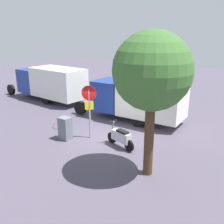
# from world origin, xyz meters

# --- Properties ---
(ground_plane) EXTENTS (60.00, 60.00, 0.00)m
(ground_plane) POSITION_xyz_m (0.00, 0.00, 0.00)
(ground_plane) COLOR #4D4555
(box_truck_near) EXTENTS (7.15, 2.44, 3.00)m
(box_truck_near) POSITION_xyz_m (-0.03, -3.15, 1.64)
(box_truck_near) COLOR black
(box_truck_near) RESTS_ON ground
(box_truck_far) EXTENTS (8.00, 2.69, 2.66)m
(box_truck_far) POSITION_xyz_m (8.13, -3.49, 1.52)
(box_truck_far) COLOR black
(box_truck_far) RESTS_ON ground
(motorcycle) EXTENTS (1.77, 0.74, 1.20)m
(motorcycle) POSITION_xyz_m (-1.27, 0.71, 0.52)
(motorcycle) COLOR black
(motorcycle) RESTS_ON ground
(stop_sign) EXTENTS (0.71, 0.33, 2.79)m
(stop_sign) POSITION_xyz_m (0.68, 0.65, 1.85)
(stop_sign) COLOR #9E9EA3
(stop_sign) RESTS_ON ground
(street_tree) EXTENTS (2.84, 2.84, 5.46)m
(street_tree) POSITION_xyz_m (-3.43, 2.12, 4.00)
(street_tree) COLOR #47301E
(street_tree) RESTS_ON ground
(utility_cabinet) EXTENTS (0.59, 0.50, 1.18)m
(utility_cabinet) POSITION_xyz_m (1.61, 1.51, 0.59)
(utility_cabinet) COLOR slate
(utility_cabinet) RESTS_ON ground
(bike_rack_hoop) EXTENTS (0.85, 0.06, 0.85)m
(bike_rack_hoop) POSITION_xyz_m (2.98, 0.72, 0.00)
(bike_rack_hoop) COLOR #B7B7BC
(bike_rack_hoop) RESTS_ON ground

